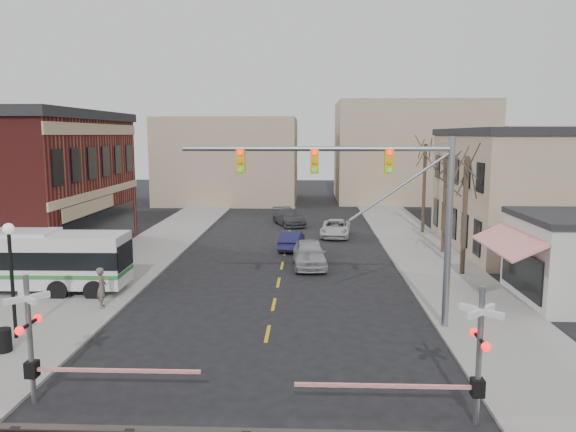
% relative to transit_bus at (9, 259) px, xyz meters
% --- Properties ---
extents(ground, '(160.00, 160.00, 0.00)m').
position_rel_transit_bus_xyz_m(ground, '(13.65, -7.53, -1.75)').
color(ground, black).
rests_on(ground, ground).
extents(sidewalk_west, '(5.00, 60.00, 0.12)m').
position_rel_transit_bus_xyz_m(sidewalk_west, '(4.15, 12.47, -1.69)').
color(sidewalk_west, gray).
rests_on(sidewalk_west, ground).
extents(sidewalk_east, '(5.00, 60.00, 0.12)m').
position_rel_transit_bus_xyz_m(sidewalk_east, '(23.15, 12.47, -1.69)').
color(sidewalk_east, gray).
rests_on(sidewalk_east, ground).
extents(tree_east_a, '(0.28, 0.28, 6.75)m').
position_rel_transit_bus_xyz_m(tree_east_a, '(24.15, 4.47, 1.75)').
color(tree_east_a, '#382B21').
rests_on(tree_east_a, sidewalk_east).
extents(tree_east_b, '(0.28, 0.28, 6.30)m').
position_rel_transit_bus_xyz_m(tree_east_b, '(24.45, 10.47, 1.52)').
color(tree_east_b, '#382B21').
rests_on(tree_east_b, sidewalk_east).
extents(tree_east_c, '(0.28, 0.28, 7.20)m').
position_rel_transit_bus_xyz_m(tree_east_c, '(24.65, 18.47, 1.97)').
color(tree_east_c, '#382B21').
rests_on(tree_east_c, sidewalk_east).
extents(transit_bus, '(12.01, 2.86, 3.08)m').
position_rel_transit_bus_xyz_m(transit_bus, '(0.00, 0.00, 0.00)').
color(transit_bus, silver).
rests_on(transit_bus, ground).
extents(traffic_signal_mast, '(11.01, 0.30, 8.00)m').
position_rel_transit_bus_xyz_m(traffic_signal_mast, '(18.05, -4.61, 4.05)').
color(traffic_signal_mast, gray).
rests_on(traffic_signal_mast, ground).
extents(rr_crossing_west, '(5.60, 1.36, 4.00)m').
position_rel_transit_bus_xyz_m(rr_crossing_west, '(7.46, -11.77, 0.22)').
color(rr_crossing_west, gray).
rests_on(rr_crossing_west, ground).
extents(rr_crossing_east, '(5.60, 1.36, 4.00)m').
position_rel_transit_bus_xyz_m(rr_crossing_east, '(19.61, -12.49, 0.22)').
color(rr_crossing_east, gray).
rests_on(rr_crossing_east, ground).
extents(street_lamp, '(0.44, 0.44, 4.58)m').
position_rel_transit_bus_xyz_m(street_lamp, '(3.77, -6.63, 1.63)').
color(street_lamp, black).
rests_on(street_lamp, sidewalk_west).
extents(trash_bin, '(0.60, 0.60, 0.86)m').
position_rel_transit_bus_xyz_m(trash_bin, '(4.05, -8.05, -1.20)').
color(trash_bin, black).
rests_on(trash_bin, sidewalk_west).
extents(car_a, '(2.23, 4.95, 1.65)m').
position_rel_transit_bus_xyz_m(car_a, '(15.34, 6.26, -0.92)').
color(car_a, '#9A999D').
rests_on(car_a, ground).
extents(car_b, '(1.82, 4.22, 1.35)m').
position_rel_transit_bus_xyz_m(car_b, '(14.08, 11.46, -1.07)').
color(car_b, '#1A193F').
rests_on(car_b, ground).
extents(car_c, '(2.71, 5.02, 1.34)m').
position_rel_transit_bus_xyz_m(car_c, '(17.41, 16.66, -1.08)').
color(car_c, '#B9B9B9').
rests_on(car_c, ground).
extents(car_d, '(3.57, 5.34, 1.44)m').
position_rel_transit_bus_xyz_m(car_d, '(13.49, 22.20, -1.03)').
color(car_d, '#3A3A3E').
rests_on(car_d, ground).
extents(pedestrian_near, '(0.65, 0.80, 1.89)m').
position_rel_transit_bus_xyz_m(pedestrian_near, '(5.75, -2.63, -0.68)').
color(pedestrian_near, '#63564F').
rests_on(pedestrian_near, sidewalk_west).
extents(pedestrian_far, '(1.02, 0.99, 1.66)m').
position_rel_transit_bus_xyz_m(pedestrian_far, '(3.79, -0.84, -0.79)').
color(pedestrian_far, '#2C374E').
rests_on(pedestrian_far, sidewalk_west).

